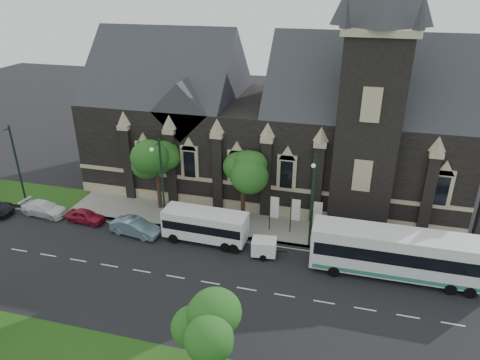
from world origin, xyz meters
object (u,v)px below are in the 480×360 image
(tree_park_east, at_px, (209,329))
(sedan, at_px, (135,227))
(tree_walk_left, at_px, (159,157))
(street_lamp_far, at_px, (15,163))
(banner_flag_right, at_px, (316,215))
(car_far_red, at_px, (86,216))
(car_far_white, at_px, (44,208))
(street_lamp_mid, at_px, (161,179))
(banner_flag_center, at_px, (294,212))
(tree_walk_right, at_px, (246,165))
(tour_coach, at_px, (397,253))
(shuttle_bus, at_px, (205,224))
(street_lamp_near, at_px, (312,197))
(banner_flag_left, at_px, (273,209))
(box_trailer, at_px, (264,247))

(tree_park_east, height_order, sedan, tree_park_east)
(tree_walk_left, bearing_deg, street_lamp_far, -165.74)
(banner_flag_right, bearing_deg, car_far_red, -172.23)
(banner_flag_right, height_order, car_far_white, banner_flag_right)
(street_lamp_mid, height_order, banner_flag_center, street_lamp_mid)
(tree_walk_right, bearing_deg, car_far_red, -162.63)
(street_lamp_far, bearing_deg, tree_walk_left, 14.26)
(tour_coach, relative_size, car_far_red, 3.43)
(tree_park_east, bearing_deg, tour_coach, 51.97)
(shuttle_bus, bearing_deg, street_lamp_near, 9.64)
(street_lamp_far, bearing_deg, shuttle_bus, -3.58)
(tree_walk_left, xyz_separation_m, car_far_red, (-6.17, -4.74, -5.06))
(street_lamp_mid, xyz_separation_m, shuttle_bus, (4.66, -1.29, -3.39))
(banner_flag_center, distance_m, banner_flag_right, 2.00)
(banner_flag_center, xyz_separation_m, sedan, (-14.40, -3.90, -1.59))
(street_lamp_far, height_order, banner_flag_left, street_lamp_far)
(street_lamp_near, xyz_separation_m, shuttle_bus, (-9.34, -1.29, -3.39))
(banner_flag_left, xyz_separation_m, box_trailer, (0.09, -4.22, -1.46))
(street_lamp_far, distance_m, car_far_white, 5.45)
(street_lamp_mid, xyz_separation_m, car_far_white, (-12.91, -0.90, -4.40))
(tree_park_east, bearing_deg, car_far_red, 139.87)
(car_far_white, bearing_deg, shuttle_bus, -86.96)
(sedan, bearing_deg, banner_flag_center, -66.99)
(street_lamp_mid, distance_m, box_trailer, 11.42)
(box_trailer, distance_m, car_far_red, 18.38)
(shuttle_bus, bearing_deg, box_trailer, -8.42)
(car_far_red, bearing_deg, banner_flag_right, -78.23)
(banner_flag_right, bearing_deg, street_lamp_far, -176.40)
(sedan, bearing_deg, tree_park_east, -131.70)
(street_lamp_mid, relative_size, sedan, 1.87)
(street_lamp_mid, relative_size, banner_flag_center, 2.25)
(street_lamp_mid, distance_m, tour_coach, 21.55)
(tour_coach, xyz_separation_m, sedan, (-23.34, 0.30, -1.36))
(street_lamp_near, distance_m, street_lamp_far, 30.00)
(street_lamp_mid, bearing_deg, sedan, -136.75)
(street_lamp_far, xyz_separation_m, car_far_red, (8.04, -1.13, -4.44))
(banner_flag_left, relative_size, car_far_red, 1.01)
(car_far_red, bearing_deg, tree_walk_right, -68.63)
(tree_walk_left, distance_m, shuttle_bus, 9.05)
(box_trailer, bearing_deg, tree_walk_left, 148.00)
(tree_walk_left, bearing_deg, car_far_white, -157.90)
(tree_walk_right, bearing_deg, banner_flag_right, -13.60)
(tour_coach, distance_m, shuttle_bus, 16.60)
(banner_flag_right, height_order, sedan, banner_flag_right)
(tree_walk_right, relative_size, street_lamp_near, 0.87)
(tree_park_east, height_order, car_far_red, tree_park_east)
(banner_flag_center, bearing_deg, tree_walk_right, 161.36)
(banner_flag_right, xyz_separation_m, sedan, (-16.40, -3.90, -1.59))
(tree_walk_left, relative_size, tour_coach, 0.56)
(street_lamp_near, xyz_separation_m, tour_coach, (7.23, -2.29, -2.96))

